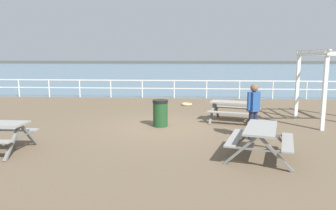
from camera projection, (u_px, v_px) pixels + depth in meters
ground_plane at (163, 129)px, 11.20m from camera, size 30.00×24.00×0.20m
sea_band at (186, 69)px, 63.19m from camera, size 142.00×90.00×0.01m
distant_shoreline at (188, 64)px, 105.57m from camera, size 142.00×6.00×1.80m
seaward_railing at (174, 86)px, 18.71m from camera, size 23.07×0.07×1.08m
picnic_table_near_left at (235, 107)px, 11.91m from camera, size 2.16×1.96×0.80m
picnic_table_mid_centre at (261, 135)px, 7.70m from camera, size 1.95×2.15×0.80m
visitor at (253, 108)px, 9.40m from camera, size 0.42×0.39×1.66m
litter_bin at (160, 113)px, 11.18m from camera, size 0.55×0.55×0.95m
rope_coil at (187, 104)px, 16.05m from camera, size 0.55×0.55×0.11m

